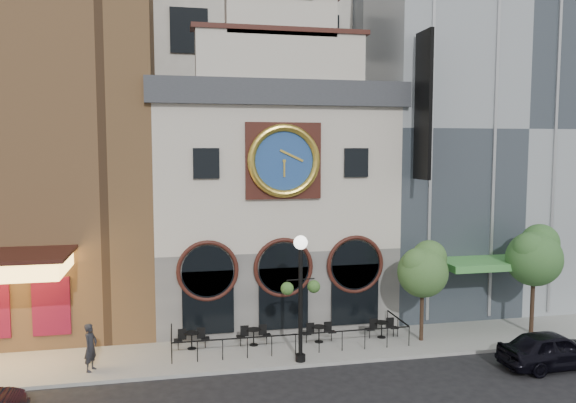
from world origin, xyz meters
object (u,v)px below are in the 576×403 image
Objects in this scene: lamppost at (301,284)px; pedestrian at (91,347)px; bistro_1 at (254,335)px; bistro_2 at (319,332)px; car_right at (553,349)px; bistro_0 at (192,339)px; bistro_3 at (382,328)px; tree_left at (423,268)px; tree_right at (535,254)px.

pedestrian is at bearing 169.75° from lamppost.
pedestrian is (-6.87, -1.58, 0.51)m from bistro_1.
car_right is (8.85, -4.58, 0.17)m from bistro_2.
bistro_0 is 2.79m from bistro_1.
car_right reaches higher than bistro_3.
pedestrian is 0.41× the size of tree_left.
tree_left is at bearing 178.93° from tree_right.
bistro_1 is 0.30× the size of tree_right.
lamppost is 6.36m from tree_left.
bistro_1 is 0.29× the size of lamppost.
bistro_0 is 0.35× the size of car_right.
tree_left reaches higher than bistro_3.
car_right is (14.67, -4.90, 0.17)m from bistro_0.
bistro_2 is 10.01m from pedestrian.
lamppost reaches higher than tree_left.
tree_right is (7.47, -0.79, 3.43)m from bistro_3.
tree_left is 5.76m from tree_right.
bistro_3 is 0.81× the size of pedestrian.
pedestrian reaches higher than bistro_0.
bistro_0 is at bearing 174.65° from tree_left.
bistro_1 is 6.12m from bistro_3.
pedestrian is at bearing 78.00° from car_right.
tree_right is at bearing -6.04° from bistro_3.
lamppost is at bearing -166.99° from tree_left.
tree_right is (20.47, 0.58, 2.92)m from pedestrian.
bistro_0 is at bearing 177.93° from bistro_1.
bistro_1 is at bearing -54.94° from pedestrian.
bistro_1 is at bearing 120.20° from lamppost.
tree_right is (16.38, -1.10, 3.43)m from bistro_0.
bistro_2 is 0.34× the size of tree_left.
bistro_1 is 1.00× the size of bistro_3.
bistro_1 and bistro_3 have the same top height.
tree_left is (1.74, -0.68, 2.97)m from bistro_3.
tree_left is at bearing -8.05° from bistro_2.
tree_left is at bearing -21.51° from bistro_3.
pedestrian is at bearing -173.98° from bistro_3.
bistro_1 is at bearing 178.02° from bistro_3.
bistro_2 is 0.30× the size of tree_right.
bistro_2 is 11.13m from tree_right.
bistro_3 is (6.12, -0.21, 0.00)m from bistro_1.
bistro_0 is at bearing 69.26° from car_right.
lamppost is at bearing -72.90° from pedestrian.
bistro_0 is 8.92m from bistro_3.
bistro_1 is at bearing 65.73° from car_right.
bistro_0 and bistro_1 have the same top height.
bistro_2 is at bearing -3.10° from bistro_0.
tree_right is at bearing -1.07° from tree_left.
pedestrian reaches higher than bistro_1.
lamppost is at bearing -154.62° from bistro_3.
bistro_1 is 0.35× the size of car_right.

